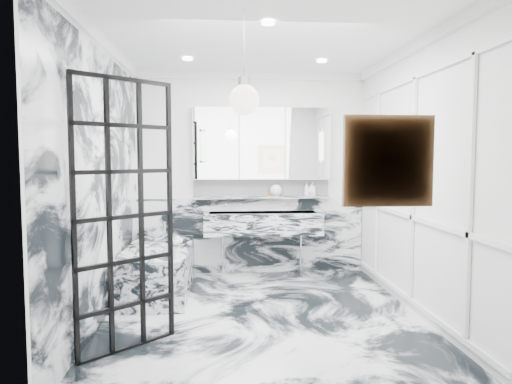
{
  "coord_description": "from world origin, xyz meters",
  "views": [
    {
      "loc": [
        -0.4,
        -4.6,
        1.62
      ],
      "look_at": [
        -0.02,
        0.5,
        1.24
      ],
      "focal_mm": 32.0,
      "sensor_mm": 36.0,
      "label": 1
    }
  ],
  "objects": [
    {
      "name": "floor",
      "position": [
        0.0,
        0.0,
        0.0
      ],
      "size": [
        3.6,
        3.6,
        0.0
      ],
      "primitive_type": "plane",
      "color": "silver",
      "rests_on": "ground"
    },
    {
      "name": "ceiling",
      "position": [
        0.0,
        0.0,
        2.8
      ],
      "size": [
        3.6,
        3.6,
        0.0
      ],
      "primitive_type": "plane",
      "rotation": [
        3.14,
        0.0,
        0.0
      ],
      "color": "white",
      "rests_on": "wall_back"
    },
    {
      "name": "wall_back",
      "position": [
        0.0,
        1.8,
        1.4
      ],
      "size": [
        3.6,
        0.0,
        3.6
      ],
      "primitive_type": "plane",
      "rotation": [
        1.57,
        0.0,
        0.0
      ],
      "color": "white",
      "rests_on": "floor"
    },
    {
      "name": "wall_front",
      "position": [
        0.0,
        -1.8,
        1.4
      ],
      "size": [
        3.6,
        0.0,
        3.6
      ],
      "primitive_type": "plane",
      "rotation": [
        -1.57,
        0.0,
        0.0
      ],
      "color": "white",
      "rests_on": "floor"
    },
    {
      "name": "wall_left",
      "position": [
        -1.6,
        0.0,
        1.4
      ],
      "size": [
        0.0,
        3.6,
        3.6
      ],
      "primitive_type": "plane",
      "rotation": [
        1.57,
        0.0,
        1.57
      ],
      "color": "white",
      "rests_on": "floor"
    },
    {
      "name": "wall_right",
      "position": [
        1.6,
        0.0,
        1.4
      ],
      "size": [
        0.0,
        3.6,
        3.6
      ],
      "primitive_type": "plane",
      "rotation": [
        1.57,
        0.0,
        -1.57
      ],
      "color": "white",
      "rests_on": "floor"
    },
    {
      "name": "marble_clad_back",
      "position": [
        0.0,
        1.78,
        0.53
      ],
      "size": [
        3.18,
        0.05,
        1.05
      ],
      "primitive_type": "cube",
      "color": "silver",
      "rests_on": "floor"
    },
    {
      "name": "marble_clad_left",
      "position": [
        -1.59,
        0.0,
        1.34
      ],
      "size": [
        0.02,
        3.56,
        2.68
      ],
      "primitive_type": "cube",
      "color": "silver",
      "rests_on": "floor"
    },
    {
      "name": "panel_molding",
      "position": [
        1.58,
        0.0,
        1.3
      ],
      "size": [
        0.03,
        3.4,
        2.3
      ],
      "primitive_type": "cube",
      "color": "white",
      "rests_on": "floor"
    },
    {
      "name": "soap_bottle_a",
      "position": [
        0.78,
        1.71,
        1.18
      ],
      "size": [
        0.08,
        0.08,
        0.19
      ],
      "primitive_type": "imported",
      "rotation": [
        0.0,
        0.0,
        0.11
      ],
      "color": "#8C5919",
      "rests_on": "ledge"
    },
    {
      "name": "soap_bottle_b",
      "position": [
        0.86,
        1.71,
        1.18
      ],
      "size": [
        0.11,
        0.11,
        0.19
      ],
      "primitive_type": "imported",
      "rotation": [
        0.0,
        0.0,
        -0.27
      ],
      "color": "#4C4C51",
      "rests_on": "ledge"
    },
    {
      "name": "soap_bottle_c",
      "position": [
        0.85,
        1.71,
        1.17
      ],
      "size": [
        0.16,
        0.16,
        0.16
      ],
      "primitive_type": "imported",
      "rotation": [
        0.0,
        0.0,
        0.4
      ],
      "color": "silver",
      "rests_on": "ledge"
    },
    {
      "name": "face_pot",
      "position": [
        0.35,
        1.71,
        1.17
      ],
      "size": [
        0.17,
        0.17,
        0.17
      ],
      "primitive_type": "sphere",
      "color": "white",
      "rests_on": "ledge"
    },
    {
      "name": "amber_bottle",
      "position": [
        0.27,
        1.71,
        1.14
      ],
      "size": [
        0.04,
        0.04,
        0.1
      ],
      "primitive_type": "cylinder",
      "color": "#8C5919",
      "rests_on": "ledge"
    },
    {
      "name": "flower_vase",
      "position": [
        -0.9,
        0.21,
        0.61
      ],
      "size": [
        0.08,
        0.08,
        0.12
      ],
      "primitive_type": "cylinder",
      "color": "silver",
      "rests_on": "bathtub"
    },
    {
      "name": "crittall_door",
      "position": [
        -1.21,
        -0.76,
        1.13
      ],
      "size": [
        0.69,
        0.61,
        2.26
      ],
      "primitive_type": null,
      "rotation": [
        0.0,
        0.0,
        0.71
      ],
      "color": "black",
      "rests_on": "floor"
    },
    {
      "name": "artwork",
      "position": [
        0.66,
        -1.76,
        1.6
      ],
      "size": [
        0.48,
        0.05,
        0.48
      ],
      "primitive_type": "cube",
      "color": "gold",
      "rests_on": "wall_front"
    },
    {
      "name": "pendant_light",
      "position": [
        -0.23,
        -1.07,
        2.06
      ],
      "size": [
        0.23,
        0.23,
        0.23
      ],
      "primitive_type": "sphere",
      "color": "white",
      "rests_on": "ceiling"
    },
    {
      "name": "trough_sink",
      "position": [
        0.15,
        1.55,
        0.73
      ],
      "size": [
        1.6,
        0.45,
        0.3
      ],
      "primitive_type": "cube",
      "color": "silver",
      "rests_on": "wall_back"
    },
    {
      "name": "ledge",
      "position": [
        0.15,
        1.72,
        1.07
      ],
      "size": [
        1.9,
        0.14,
        0.04
      ],
      "primitive_type": "cube",
      "color": "silver",
      "rests_on": "wall_back"
    },
    {
      "name": "subway_tile",
      "position": [
        0.15,
        1.78,
        1.21
      ],
      "size": [
        1.9,
        0.03,
        0.23
      ],
      "primitive_type": "cube",
      "color": "white",
      "rests_on": "wall_back"
    },
    {
      "name": "mirror_cabinet",
      "position": [
        0.15,
        1.73,
        1.82
      ],
      "size": [
        1.9,
        0.16,
        1.0
      ],
      "primitive_type": "cube",
      "color": "white",
      "rests_on": "wall_back"
    },
    {
      "name": "sconce_left",
      "position": [
        -0.67,
        1.63,
        1.78
      ],
      "size": [
        0.07,
        0.07,
        0.4
      ],
      "primitive_type": "cylinder",
      "color": "white",
      "rests_on": "mirror_cabinet"
    },
    {
      "name": "sconce_right",
      "position": [
        0.97,
        1.63,
        1.78
      ],
      "size": [
        0.07,
        0.07,
        0.4
      ],
      "primitive_type": "cylinder",
      "color": "white",
      "rests_on": "mirror_cabinet"
    },
    {
      "name": "bathtub",
      "position": [
        -1.18,
        0.9,
        0.28
      ],
      "size": [
        0.75,
        1.65,
        0.55
      ],
      "primitive_type": "cube",
      "color": "silver",
      "rests_on": "floor"
    }
  ]
}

